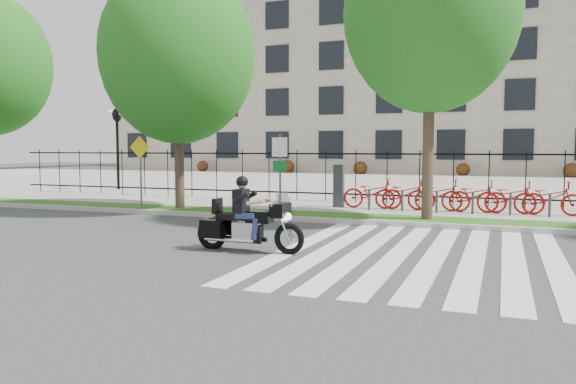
% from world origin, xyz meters
% --- Properties ---
extents(ground, '(120.00, 120.00, 0.00)m').
position_xyz_m(ground, '(0.00, 0.00, 0.00)').
color(ground, '#323234').
rests_on(ground, ground).
extents(curb, '(60.00, 0.20, 0.15)m').
position_xyz_m(curb, '(0.00, 4.10, 0.07)').
color(curb, '#A9A59F').
rests_on(curb, ground).
extents(grass_verge, '(60.00, 1.50, 0.15)m').
position_xyz_m(grass_verge, '(0.00, 4.95, 0.07)').
color(grass_verge, '#265816').
rests_on(grass_verge, ground).
extents(sidewalk, '(60.00, 3.50, 0.15)m').
position_xyz_m(sidewalk, '(0.00, 7.45, 0.07)').
color(sidewalk, '#A29F98').
rests_on(sidewalk, ground).
extents(plaza, '(80.00, 34.00, 0.10)m').
position_xyz_m(plaza, '(0.00, 25.00, 0.05)').
color(plaza, '#A29F98').
rests_on(plaza, ground).
extents(crosswalk_stripes, '(5.70, 8.00, 0.01)m').
position_xyz_m(crosswalk_stripes, '(4.83, 0.00, 0.01)').
color(crosswalk_stripes, silver).
rests_on(crosswalk_stripes, ground).
extents(iron_fence, '(30.00, 0.06, 2.00)m').
position_xyz_m(iron_fence, '(0.00, 9.20, 1.15)').
color(iron_fence, black).
rests_on(iron_fence, sidewalk).
extents(office_building, '(60.00, 21.90, 20.15)m').
position_xyz_m(office_building, '(0.00, 44.92, 9.97)').
color(office_building, gray).
rests_on(office_building, ground).
extents(lamp_post_left, '(1.06, 0.70, 4.25)m').
position_xyz_m(lamp_post_left, '(-12.00, 12.00, 3.21)').
color(lamp_post_left, black).
rests_on(lamp_post_left, ground).
extents(street_tree_1, '(5.26, 5.26, 8.26)m').
position_xyz_m(street_tree_1, '(-3.96, 4.95, 5.38)').
color(street_tree_1, '#36251D').
rests_on(street_tree_1, grass_verge).
extents(street_tree_2, '(4.97, 4.97, 8.78)m').
position_xyz_m(street_tree_2, '(4.41, 4.95, 6.06)').
color(street_tree_2, '#36251D').
rests_on(street_tree_2, grass_verge).
extents(bike_share_station, '(7.88, 0.89, 1.50)m').
position_xyz_m(bike_share_station, '(4.99, 7.20, 0.68)').
color(bike_share_station, '#2D2D33').
rests_on(bike_share_station, sidewalk).
extents(sign_pole_regulatory, '(0.50, 0.09, 2.50)m').
position_xyz_m(sign_pole_regulatory, '(-0.08, 4.58, 1.74)').
color(sign_pole_regulatory, '#59595B').
rests_on(sign_pole_regulatory, grass_verge).
extents(sign_pole_warning, '(0.78, 0.09, 2.49)m').
position_xyz_m(sign_pole_warning, '(-5.29, 4.58, 1.74)').
color(sign_pole_warning, '#59595B').
rests_on(sign_pole_warning, grass_verge).
extents(motorcycle_rider, '(2.54, 0.75, 1.96)m').
position_xyz_m(motorcycle_rider, '(1.38, -0.90, 0.65)').
color(motorcycle_rider, black).
rests_on(motorcycle_rider, ground).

